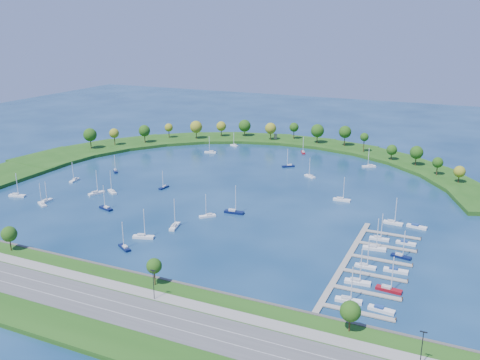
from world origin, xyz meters
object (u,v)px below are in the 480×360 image
at_px(moored_boat_20, 42,204).
at_px(docked_boat_3, 389,289).
at_px(harbor_tower, 275,136).
at_px(docked_boat_1, 381,309).
at_px(moored_boat_0, 46,200).
at_px(moored_boat_16, 17,195).
at_px(moored_boat_10, 210,152).
at_px(moored_boat_15, 342,199).
at_px(dock_system, 365,265).
at_px(docked_boat_2, 357,281).
at_px(docked_boat_0, 348,299).
at_px(moored_boat_1, 106,208).
at_px(moored_boat_8, 96,193).
at_px(moored_boat_13, 124,247).
at_px(docked_boat_4, 365,266).
at_px(docked_boat_9, 406,243).
at_px(moored_boat_3, 143,236).
at_px(moored_boat_17, 175,226).
at_px(moored_boat_9, 369,166).
at_px(moored_boat_2, 288,166).
at_px(moored_boat_12, 310,176).
at_px(moored_boat_14, 112,191).
at_px(docked_boat_8, 379,238).
at_px(moored_boat_11, 303,152).
at_px(docked_boat_6, 374,248).
at_px(docked_boat_10, 393,222).
at_px(moored_boat_19, 115,170).
at_px(moored_boat_7, 74,180).
at_px(moored_boat_18, 234,211).
at_px(docked_boat_5, 396,270).
at_px(moored_boat_6, 164,187).
at_px(docked_boat_7, 401,256).
at_px(moored_boat_4, 208,215).

distance_m(moored_boat_20, docked_boat_3, 166.93).
distance_m(harbor_tower, docked_boat_1, 232.54).
distance_m(moored_boat_0, moored_boat_16, 19.33).
height_order(moored_boat_10, moored_boat_15, moored_boat_15).
xyz_separation_m(dock_system, docked_boat_2, (0.21, -14.35, 0.58)).
bearing_deg(docked_boat_0, dock_system, 84.98).
height_order(moored_boat_1, moored_boat_8, moored_boat_8).
height_order(moored_boat_0, moored_boat_13, moored_boat_13).
relative_size(docked_boat_4, docked_boat_9, 1.45).
bearing_deg(moored_boat_3, moored_boat_17, 50.96).
distance_m(dock_system, moored_boat_8, 144.64).
bearing_deg(moored_boat_13, moored_boat_9, -81.37).
height_order(moored_boat_2, docked_boat_1, moored_boat_2).
bearing_deg(moored_boat_10, moored_boat_15, 138.15).
distance_m(moored_boat_3, docked_boat_4, 89.16).
bearing_deg(moored_boat_12, docked_boat_3, 152.28).
relative_size(docked_boat_2, docked_boat_3, 1.02).
distance_m(moored_boat_14, docked_boat_8, 136.91).
height_order(moored_boat_11, docked_boat_2, docked_boat_2).
xyz_separation_m(harbor_tower, moored_boat_3, (13.18, -187.23, -3.09)).
xyz_separation_m(moored_boat_2, docked_boat_6, (70.29, -98.89, 0.05)).
bearing_deg(docked_boat_8, docked_boat_10, 81.13).
height_order(moored_boat_17, moored_boat_19, moored_boat_17).
xyz_separation_m(moored_boat_19, docked_boat_3, (169.81, -77.15, 0.06)).
relative_size(moored_boat_7, moored_boat_18, 0.81).
distance_m(moored_boat_11, moored_boat_12, 55.86).
xyz_separation_m(docked_boat_5, docked_boat_6, (-10.47, 15.81, 0.30)).
bearing_deg(moored_boat_12, docked_boat_0, 145.92).
relative_size(moored_boat_6, moored_boat_13, 0.87).
height_order(dock_system, docked_boat_4, docked_boat_4).
distance_m(moored_boat_7, moored_boat_12, 131.99).
height_order(moored_boat_0, docked_boat_0, docked_boat_0).
xyz_separation_m(moored_boat_11, moored_boat_16, (-104.14, -145.96, 0.04)).
distance_m(dock_system, docked_boat_6, 15.63).
relative_size(moored_boat_20, docked_boat_4, 0.99).
relative_size(moored_boat_8, moored_boat_20, 1.13).
relative_size(moored_boat_12, docked_boat_6, 0.85).
relative_size(harbor_tower, moored_boat_10, 0.34).
height_order(moored_boat_8, docked_boat_4, moored_boat_8).
height_order(moored_boat_1, docked_boat_4, moored_boat_1).
distance_m(moored_boat_20, docked_boat_4, 155.73).
distance_m(moored_boat_10, docked_boat_6, 169.67).
bearing_deg(moored_boat_3, moored_boat_7, 130.50).
height_order(moored_boat_2, docked_boat_6, docked_boat_6).
xyz_separation_m(moored_boat_15, docked_boat_8, (25.61, -40.92, -0.03)).
bearing_deg(docked_boat_3, moored_boat_13, -169.97).
relative_size(moored_boat_0, moored_boat_13, 0.94).
bearing_deg(docked_boat_8, moored_boat_8, 178.45).
height_order(docked_boat_1, docked_boat_7, docked_boat_7).
distance_m(moored_boat_4, moored_boat_20, 82.38).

